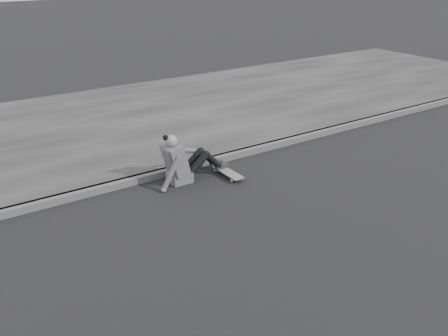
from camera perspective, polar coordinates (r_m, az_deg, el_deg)
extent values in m
plane|color=black|center=(7.12, 6.99, -6.94)|extent=(80.00, 80.00, 0.00)
cube|color=#4F4F4F|center=(8.97, -3.72, 0.27)|extent=(24.00, 0.16, 0.12)
cube|color=#313131|center=(11.53, -11.40, 5.16)|extent=(24.00, 6.00, 0.12)
cylinder|color=#9F9F9A|center=(8.45, 0.91, -1.44)|extent=(0.03, 0.05, 0.05)
cylinder|color=#9F9F9A|center=(8.53, 1.74, -1.20)|extent=(0.03, 0.05, 0.05)
cylinder|color=#9F9F9A|center=(8.84, -1.01, -0.27)|extent=(0.03, 0.05, 0.05)
cylinder|color=#9F9F9A|center=(8.92, -0.20, -0.05)|extent=(0.03, 0.05, 0.05)
cube|color=#2A292C|center=(8.48, 1.33, -1.15)|extent=(0.16, 0.04, 0.03)
cube|color=#2A292C|center=(8.87, -0.61, 0.01)|extent=(0.16, 0.04, 0.03)
cube|color=slate|center=(8.66, 0.34, -0.41)|extent=(0.20, 0.78, 0.02)
cube|color=#525254|center=(8.47, -5.09, -0.99)|extent=(0.36, 0.34, 0.18)
cube|color=#525254|center=(8.31, -5.59, 1.03)|extent=(0.37, 0.40, 0.57)
cube|color=#525254|center=(8.21, -6.42, 1.61)|extent=(0.14, 0.30, 0.20)
cylinder|color=gray|center=(8.20, -5.97, 2.51)|extent=(0.09, 0.09, 0.08)
sphere|color=gray|center=(8.16, -6.05, 3.09)|extent=(0.20, 0.20, 0.20)
sphere|color=black|center=(8.12, -6.70, 3.46)|extent=(0.09, 0.09, 0.09)
cylinder|color=black|center=(8.46, -2.98, 0.49)|extent=(0.43, 0.13, 0.39)
cylinder|color=black|center=(8.61, -3.60, 0.87)|extent=(0.43, 0.13, 0.39)
cylinder|color=black|center=(8.61, -1.27, 0.89)|extent=(0.35, 0.11, 0.36)
cylinder|color=black|center=(8.75, -1.91, 1.26)|extent=(0.35, 0.11, 0.36)
sphere|color=black|center=(8.49, -2.05, 1.57)|extent=(0.13, 0.13, 0.13)
sphere|color=black|center=(8.64, -2.68, 1.94)|extent=(0.13, 0.13, 0.13)
cube|color=#2A2A2A|center=(8.77, -0.25, 0.20)|extent=(0.24, 0.08, 0.07)
cube|color=#2A2A2A|center=(8.90, -0.89, 0.58)|extent=(0.24, 0.08, 0.07)
cylinder|color=#525254|center=(8.11, -6.08, -0.65)|extent=(0.38, 0.08, 0.58)
sphere|color=gray|center=(8.14, -6.90, -2.52)|extent=(0.08, 0.08, 0.08)
cylinder|color=#525254|center=(8.52, -4.72, 2.09)|extent=(0.48, 0.08, 0.21)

